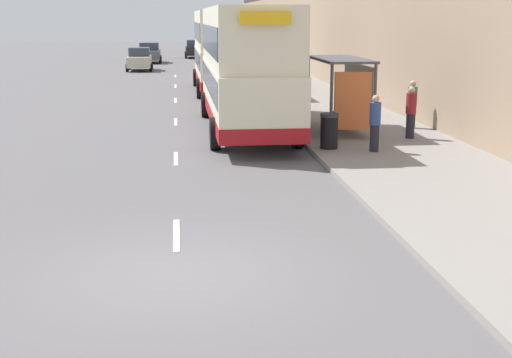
{
  "coord_description": "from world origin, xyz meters",
  "views": [
    {
      "loc": [
        0.07,
        -10.75,
        3.97
      ],
      "look_at": [
        3.38,
        19.07,
        -2.86
      ],
      "focal_mm": 50.0,
      "sensor_mm": 36.0,
      "label": 1
    }
  ],
  "objects_px": {
    "bus_shelter": "(347,81)",
    "double_decker_bus_ahead": "(221,49)",
    "car_0": "(139,59)",
    "pedestrian_3": "(411,112)",
    "car_1": "(149,53)",
    "pedestrian_at_shelter": "(375,123)",
    "car_2": "(195,49)",
    "double_decker_bus_near": "(245,67)",
    "pedestrian_2": "(412,104)",
    "litter_bin": "(329,131)",
    "pedestrian_1": "(290,90)"
  },
  "relations": [
    {
      "from": "car_0",
      "to": "pedestrian_3",
      "type": "height_order",
      "value": "pedestrian_3"
    },
    {
      "from": "bus_shelter",
      "to": "pedestrian_2",
      "type": "bearing_deg",
      "value": 13.63
    },
    {
      "from": "pedestrian_at_shelter",
      "to": "pedestrian_2",
      "type": "xyz_separation_m",
      "value": [
        2.53,
        4.27,
        0.01
      ]
    },
    {
      "from": "bus_shelter",
      "to": "car_1",
      "type": "bearing_deg",
      "value": 101.04
    },
    {
      "from": "double_decker_bus_near",
      "to": "pedestrian_3",
      "type": "height_order",
      "value": "double_decker_bus_near"
    },
    {
      "from": "car_0",
      "to": "car_2",
      "type": "xyz_separation_m",
      "value": [
        4.67,
        17.04,
        0.02
      ]
    },
    {
      "from": "car_0",
      "to": "pedestrian_3",
      "type": "distance_m",
      "value": 34.75
    },
    {
      "from": "bus_shelter",
      "to": "car_0",
      "type": "bearing_deg",
      "value": 104.94
    },
    {
      "from": "pedestrian_at_shelter",
      "to": "pedestrian_1",
      "type": "relative_size",
      "value": 0.94
    },
    {
      "from": "pedestrian_3",
      "to": "pedestrian_1",
      "type": "bearing_deg",
      "value": 112.74
    },
    {
      "from": "pedestrian_3",
      "to": "double_decker_bus_ahead",
      "type": "bearing_deg",
      "value": 106.82
    },
    {
      "from": "double_decker_bus_near",
      "to": "car_1",
      "type": "height_order",
      "value": "double_decker_bus_near"
    },
    {
      "from": "pedestrian_1",
      "to": "pedestrian_at_shelter",
      "type": "bearing_deg",
      "value": -83.18
    },
    {
      "from": "bus_shelter",
      "to": "car_0",
      "type": "distance_m",
      "value": 32.83
    },
    {
      "from": "pedestrian_1",
      "to": "pedestrian_2",
      "type": "distance_m",
      "value": 5.95
    },
    {
      "from": "double_decker_bus_ahead",
      "to": "litter_bin",
      "type": "bearing_deg",
      "value": -83.55
    },
    {
      "from": "pedestrian_2",
      "to": "pedestrian_3",
      "type": "distance_m",
      "value": 2.24
    },
    {
      "from": "bus_shelter",
      "to": "pedestrian_2",
      "type": "relative_size",
      "value": 2.52
    },
    {
      "from": "double_decker_bus_ahead",
      "to": "pedestrian_2",
      "type": "xyz_separation_m",
      "value": [
        5.81,
        -14.66,
        -1.29
      ]
    },
    {
      "from": "double_decker_bus_ahead",
      "to": "litter_bin",
      "type": "distance_m",
      "value": 18.49
    },
    {
      "from": "car_1",
      "to": "pedestrian_1",
      "type": "relative_size",
      "value": 2.49
    },
    {
      "from": "pedestrian_at_shelter",
      "to": "pedestrian_1",
      "type": "bearing_deg",
      "value": 96.82
    },
    {
      "from": "car_1",
      "to": "pedestrian_at_shelter",
      "type": "xyz_separation_m",
      "value": [
        8.02,
        -44.86,
        0.11
      ]
    },
    {
      "from": "car_1",
      "to": "litter_bin",
      "type": "bearing_deg",
      "value": 98.76
    },
    {
      "from": "bus_shelter",
      "to": "pedestrian_3",
      "type": "relative_size",
      "value": 2.51
    },
    {
      "from": "pedestrian_at_shelter",
      "to": "bus_shelter",
      "type": "bearing_deg",
      "value": 89.82
    },
    {
      "from": "bus_shelter",
      "to": "car_1",
      "type": "xyz_separation_m",
      "value": [
        -8.04,
        41.2,
        -1.0
      ]
    },
    {
      "from": "bus_shelter",
      "to": "pedestrian_1",
      "type": "bearing_deg",
      "value": 101.52
    },
    {
      "from": "pedestrian_1",
      "to": "pedestrian_2",
      "type": "height_order",
      "value": "pedestrian_1"
    },
    {
      "from": "pedestrian_3",
      "to": "car_0",
      "type": "bearing_deg",
      "value": 107.13
    },
    {
      "from": "car_0",
      "to": "car_1",
      "type": "height_order",
      "value": "car_1"
    },
    {
      "from": "car_2",
      "to": "pedestrian_at_shelter",
      "type": "relative_size",
      "value": 2.69
    },
    {
      "from": "car_2",
      "to": "pedestrian_3",
      "type": "relative_size",
      "value": 2.65
    },
    {
      "from": "double_decker_bus_near",
      "to": "litter_bin",
      "type": "xyz_separation_m",
      "value": [
        2.08,
        -4.43,
        -1.62
      ]
    },
    {
      "from": "car_0",
      "to": "car_1",
      "type": "distance_m",
      "value": 9.51
    },
    {
      "from": "car_2",
      "to": "pedestrian_at_shelter",
      "type": "bearing_deg",
      "value": -85.88
    },
    {
      "from": "car_0",
      "to": "car_2",
      "type": "relative_size",
      "value": 0.88
    },
    {
      "from": "double_decker_bus_ahead",
      "to": "car_0",
      "type": "relative_size",
      "value": 2.64
    },
    {
      "from": "litter_bin",
      "to": "double_decker_bus_near",
      "type": "bearing_deg",
      "value": 115.08
    },
    {
      "from": "double_decker_bus_ahead",
      "to": "litter_bin",
      "type": "xyz_separation_m",
      "value": [
        2.07,
        -18.3,
        -1.61
      ]
    },
    {
      "from": "double_decker_bus_near",
      "to": "pedestrian_2",
      "type": "xyz_separation_m",
      "value": [
        5.82,
        -0.78,
        -1.29
      ]
    },
    {
      "from": "double_decker_bus_near",
      "to": "litter_bin",
      "type": "height_order",
      "value": "double_decker_bus_near"
    },
    {
      "from": "double_decker_bus_ahead",
      "to": "pedestrian_3",
      "type": "bearing_deg",
      "value": -73.18
    },
    {
      "from": "double_decker_bus_ahead",
      "to": "pedestrian_3",
      "type": "distance_m",
      "value": 17.56
    },
    {
      "from": "bus_shelter",
      "to": "double_decker_bus_ahead",
      "type": "relative_size",
      "value": 0.41
    },
    {
      "from": "car_1",
      "to": "pedestrian_2",
      "type": "distance_m",
      "value": 41.94
    },
    {
      "from": "bus_shelter",
      "to": "double_decker_bus_near",
      "type": "xyz_separation_m",
      "value": [
        -3.3,
        1.4,
        0.41
      ]
    },
    {
      "from": "car_0",
      "to": "pedestrian_3",
      "type": "bearing_deg",
      "value": 107.13
    },
    {
      "from": "car_2",
      "to": "pedestrian_2",
      "type": "bearing_deg",
      "value": -82.54
    },
    {
      "from": "bus_shelter",
      "to": "double_decker_bus_ahead",
      "type": "bearing_deg",
      "value": 102.17
    }
  ]
}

